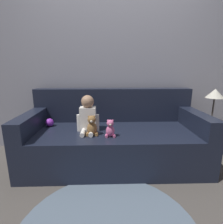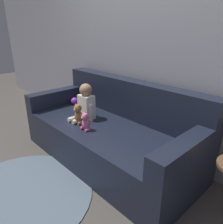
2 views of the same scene
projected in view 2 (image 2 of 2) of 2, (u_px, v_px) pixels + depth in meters
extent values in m
plane|color=#4C4742|center=(107.00, 158.00, 2.54)|extent=(12.00, 12.00, 0.00)
cube|color=#93939E|center=(142.00, 39.00, 2.42)|extent=(8.00, 0.05, 2.60)
cube|color=black|center=(107.00, 142.00, 2.46)|extent=(2.07, 0.91, 0.43)
cube|color=black|center=(130.00, 98.00, 2.54)|extent=(2.07, 0.18, 0.44)
cube|color=black|center=(60.00, 97.00, 3.00)|extent=(0.16, 0.91, 0.21)
cube|color=black|center=(188.00, 150.00, 1.70)|extent=(0.16, 0.91, 0.21)
cube|color=white|center=(86.00, 107.00, 2.52)|extent=(0.18, 0.12, 0.28)
sphere|color=#A37A5B|center=(86.00, 90.00, 2.44)|extent=(0.14, 0.14, 0.14)
cylinder|color=white|center=(74.00, 118.00, 2.50)|extent=(0.05, 0.16, 0.05)
cylinder|color=white|center=(79.00, 120.00, 2.44)|extent=(0.05, 0.16, 0.05)
cylinder|color=white|center=(80.00, 108.00, 2.59)|extent=(0.04, 0.04, 0.19)
cylinder|color=white|center=(91.00, 113.00, 2.45)|extent=(0.04, 0.04, 0.19)
ellipsoid|color=olive|center=(79.00, 117.00, 2.41)|extent=(0.11, 0.09, 0.14)
sphere|color=olive|center=(78.00, 108.00, 2.37)|extent=(0.09, 0.09, 0.09)
sphere|color=olive|center=(76.00, 105.00, 2.37)|extent=(0.02, 0.02, 0.02)
sphere|color=olive|center=(79.00, 106.00, 2.33)|extent=(0.02, 0.02, 0.02)
sphere|color=beige|center=(75.00, 110.00, 2.35)|extent=(0.03, 0.03, 0.03)
cylinder|color=olive|center=(75.00, 121.00, 2.45)|extent=(0.04, 0.06, 0.04)
cylinder|color=olive|center=(80.00, 123.00, 2.38)|extent=(0.04, 0.06, 0.04)
ellipsoid|color=#DB6699|center=(86.00, 124.00, 2.25)|extent=(0.09, 0.07, 0.12)
sphere|color=#DB6699|center=(85.00, 117.00, 2.21)|extent=(0.07, 0.07, 0.07)
sphere|color=#DB6699|center=(83.00, 113.00, 2.22)|extent=(0.02, 0.02, 0.02)
sphere|color=#DB6699|center=(86.00, 115.00, 2.18)|extent=(0.02, 0.02, 0.02)
sphere|color=beige|center=(82.00, 118.00, 2.19)|extent=(0.03, 0.03, 0.03)
cylinder|color=#DB6699|center=(82.00, 128.00, 2.28)|extent=(0.03, 0.05, 0.03)
cylinder|color=#DB6699|center=(87.00, 130.00, 2.23)|extent=(0.03, 0.05, 0.03)
sphere|color=purple|center=(75.00, 101.00, 2.99)|extent=(0.10, 0.10, 0.10)
cylinder|color=slate|center=(19.00, 196.00, 1.97)|extent=(1.32, 1.32, 0.01)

